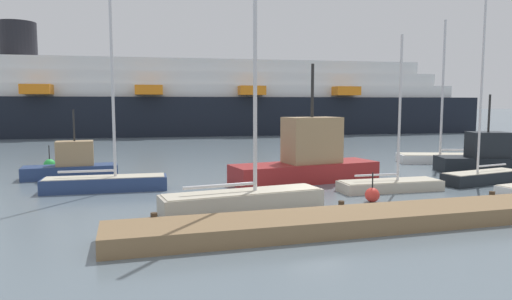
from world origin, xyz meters
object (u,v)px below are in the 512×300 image
Objects in this scene: fishing_boat_2 at (491,158)px; channel_buoy_0 at (50,165)px; sailboat_5 at (106,179)px; fishing_boat_0 at (72,165)px; sailboat_0 at (482,175)px; sailboat_4 at (390,184)px; channel_buoy_2 at (372,195)px; fishing_boat_1 at (308,159)px; cruise_ship at (149,101)px; sailboat_2 at (448,156)px; sailboat_3 at (243,196)px.

fishing_boat_2 reaches higher than channel_buoy_0.
fishing_boat_0 is at bearing 116.09° from sailboat_5.
sailboat_0 is 1.85× the size of fishing_boat_0.
sailboat_4 is 3.23m from channel_buoy_2.
fishing_boat_1 is 0.09× the size of cruise_ship.
fishing_boat_1 is at bearing -23.62° from fishing_boat_0.
fishing_boat_2 is 29.89m from channel_buoy_0.
cruise_ship reaches higher than fishing_boat_2.
sailboat_3 is at bearing 48.56° from sailboat_2.
sailboat_3 is 0.13× the size of cruise_ship.
channel_buoy_0 is at bearing 117.27° from sailboat_5.
channel_buoy_0 is 0.02× the size of cruise_ship.
sailboat_5 is 0.13× the size of cruise_ship.
sailboat_4 is 5.81× the size of channel_buoy_2.
fishing_boat_2 is at bearing 23.68° from sailboat_4.
sailboat_2 is 0.86× the size of sailboat_5.
channel_buoy_2 is (6.21, 0.06, -0.29)m from sailboat_3.
fishing_boat_1 reaches higher than channel_buoy_2.
channel_buoy_0 is at bearing 116.02° from sailboat_3.
sailboat_5 reaches higher than fishing_boat_0.
channel_buoy_2 is (16.01, -15.12, -0.06)m from channel_buoy_0.
fishing_boat_2 is (13.30, 0.25, -0.40)m from fishing_boat_1.
sailboat_3 is at bearing -57.16° from channel_buoy_0.
fishing_boat_2 is 5.35× the size of channel_buoy_2.
sailboat_2 is 29.20m from channel_buoy_0.
fishing_boat_2 is 49.53m from cruise_ship.
channel_buoy_0 is at bearing -98.90° from cruise_ship.
fishing_boat_0 is 4.25m from channel_buoy_0.
sailboat_0 is at bearing 17.42° from channel_buoy_2.
cruise_ship is at bearing -81.99° from sailboat_0.
fishing_boat_2 is at bearing 12.19° from sailboat_3.
sailboat_5 is at bearing -20.08° from sailboat_0.
cruise_ship is (-19.96, 45.15, 4.07)m from fishing_boat_2.
fishing_boat_2 is (26.74, -4.90, 0.10)m from fishing_boat_0.
cruise_ship is at bearing -49.69° from fishing_boat_2.
sailboat_2 is 13.81m from sailboat_4.
sailboat_4 is 0.89× the size of fishing_boat_1.
fishing_boat_0 reaches higher than channel_buoy_2.
channel_buoy_0 is (-1.85, 3.81, -0.41)m from fishing_boat_0.
sailboat_3 is at bearing 35.47° from fishing_boat_2.
fishing_boat_1 is 6.52× the size of channel_buoy_2.
sailboat_2 reaches higher than fishing_boat_2.
fishing_boat_0 is 4.00× the size of channel_buoy_2.
sailboat_0 is at bearing 5.76° from sailboat_4.
sailboat_5 is at bearing 125.52° from sailboat_3.
sailboat_2 is at bearing 23.47° from sailboat_3.
fishing_boat_2 is at bearing -13.04° from fishing_boat_0.
fishing_boat_0 is 14.40m from fishing_boat_1.
sailboat_0 is 27.56m from channel_buoy_0.
sailboat_3 reaches higher than channel_buoy_2.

